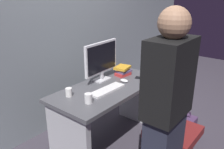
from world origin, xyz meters
name	(u,v)px	position (x,y,z in m)	size (l,w,h in m)	color
ground_plane	(109,141)	(0.00, 0.00, 0.00)	(9.00, 9.00, 0.00)	#3D3842
wall_back	(55,10)	(0.00, 0.83, 1.50)	(6.40, 0.10, 3.00)	gray
desk	(109,104)	(0.00, 0.00, 0.50)	(1.35, 0.65, 0.72)	#4C4C51
office_chair	(167,133)	(0.01, -0.73, 0.43)	(0.52, 0.52, 0.94)	black
person_at_desk	(166,116)	(-0.38, -0.87, 0.84)	(0.40, 0.24, 1.64)	#262838
monitor	(101,59)	(0.09, 0.18, 0.98)	(0.54, 0.15, 0.46)	silver
keyboard	(107,90)	(-0.10, -0.07, 0.73)	(0.43, 0.13, 0.02)	white
mouse	(124,81)	(0.21, -0.06, 0.74)	(0.06, 0.10, 0.03)	white
cup_near_keyboard	(88,98)	(-0.43, -0.11, 0.77)	(0.07, 0.07, 0.09)	silver
cup_by_monitor	(69,92)	(-0.44, 0.15, 0.77)	(0.06, 0.06, 0.09)	white
book_stack	(123,71)	(0.39, 0.09, 0.78)	(0.22, 0.19, 0.11)	red
cell_phone	(141,78)	(0.44, -0.15, 0.73)	(0.07, 0.14, 0.01)	black
handbag	(186,130)	(0.61, -0.71, 0.14)	(0.34, 0.14, 0.38)	#4C3356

